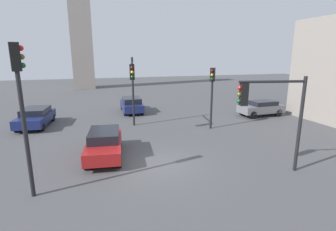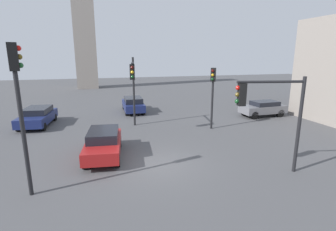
% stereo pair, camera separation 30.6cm
% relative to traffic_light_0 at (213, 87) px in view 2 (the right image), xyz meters
% --- Properties ---
extents(ground_plane, '(104.93, 104.93, 0.00)m').
position_rel_traffic_light_0_xyz_m(ground_plane, '(-5.44, -5.31, -3.22)').
color(ground_plane, '#4C4C4F').
extents(traffic_light_0, '(0.45, 0.48, 4.58)m').
position_rel_traffic_light_0_xyz_m(traffic_light_0, '(0.00, 0.00, 0.00)').
color(traffic_light_0, black).
rests_on(traffic_light_0, ground_plane).
extents(traffic_light_1, '(0.49, 0.40, 5.92)m').
position_rel_traffic_light_0_xyz_m(traffic_light_1, '(-11.01, -6.75, 0.86)').
color(traffic_light_1, black).
rests_on(traffic_light_1, ground_plane).
extents(traffic_light_2, '(0.72, 3.22, 5.33)m').
position_rel_traffic_light_0_xyz_m(traffic_light_2, '(-5.70, 1.16, 0.49)').
color(traffic_light_2, black).
rests_on(traffic_light_2, ground_plane).
extents(traffic_light_3, '(3.16, 0.79, 4.56)m').
position_rel_traffic_light_0_xyz_m(traffic_light_3, '(-0.77, -7.55, 0.04)').
color(traffic_light_3, black).
rests_on(traffic_light_3, ground_plane).
extents(car_1, '(2.48, 4.59, 1.43)m').
position_rel_traffic_light_0_xyz_m(car_1, '(-12.90, 4.52, -2.46)').
color(car_1, navy).
rests_on(car_1, ground_plane).
extents(car_2, '(4.10, 1.89, 1.40)m').
position_rel_traffic_light_0_xyz_m(car_2, '(6.26, 2.44, -2.45)').
color(car_2, slate).
rests_on(car_2, ground_plane).
extents(car_3, '(2.29, 4.47, 1.46)m').
position_rel_traffic_light_0_xyz_m(car_3, '(-8.06, -3.40, -2.44)').
color(car_3, maroon).
rests_on(car_3, ground_plane).
extents(car_4, '(1.91, 4.35, 1.47)m').
position_rel_traffic_light_0_xyz_m(car_4, '(-4.89, 7.45, -2.45)').
color(car_4, navy).
rests_on(car_4, ground_plane).
extents(skyline_tower, '(3.36, 3.36, 22.62)m').
position_rel_traffic_light_0_xyz_m(skyline_tower, '(-9.59, 28.47, 8.10)').
color(skyline_tower, gray).
rests_on(skyline_tower, ground_plane).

